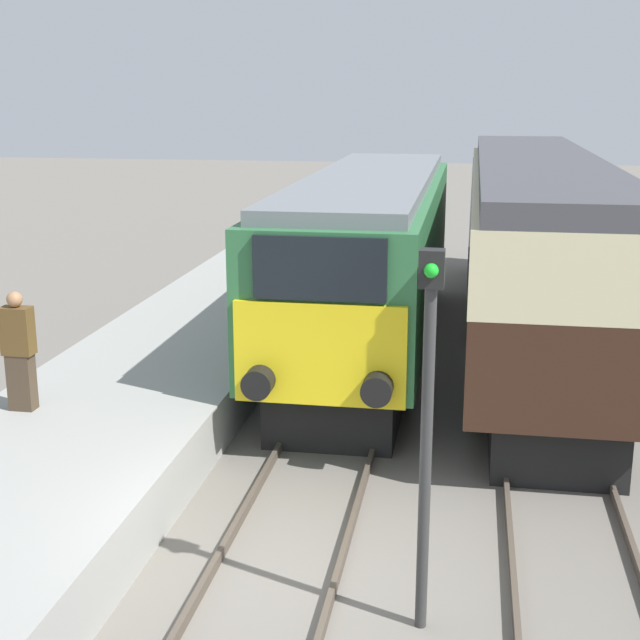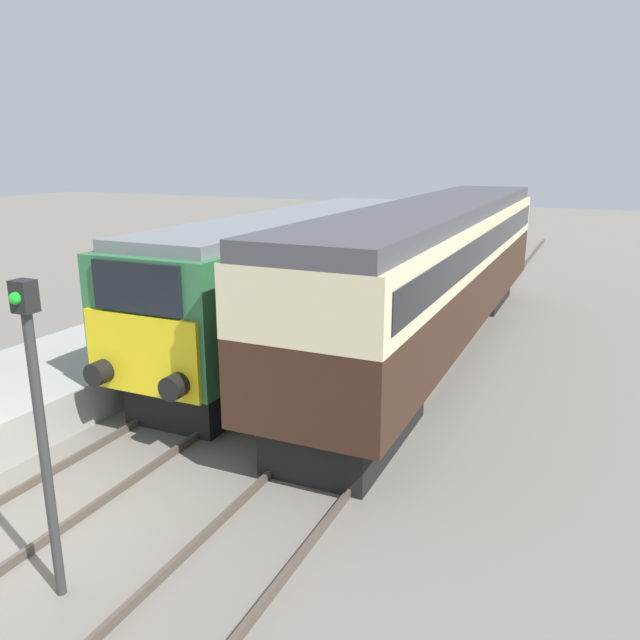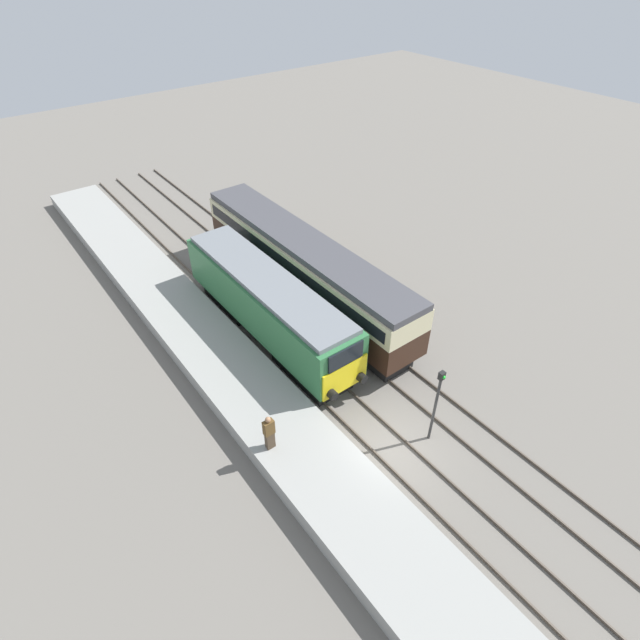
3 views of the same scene
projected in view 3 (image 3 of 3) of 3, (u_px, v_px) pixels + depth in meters
The scene contains 8 objects.
ground_plane at pixel (392, 450), 21.11m from camera, with size 120.00×120.00×0.00m, color slate.
platform_left at pixel (229, 370), 24.24m from camera, with size 3.50×50.00×0.85m.
rails_near_track at pixel (320, 381), 24.17m from camera, with size 1.51×60.00×0.14m.
rails_far_track at pixel (373, 352), 25.78m from camera, with size 1.50×60.00×0.14m.
locomotive at pixel (268, 305), 25.67m from camera, with size 2.70×12.83×3.73m.
passenger_carriage at pixel (304, 264), 28.03m from camera, with size 2.75×16.73×4.03m.
person_on_platform at pixel (269, 433), 19.65m from camera, with size 0.44×0.26×1.77m.
signal_post at pixel (436, 401), 20.13m from camera, with size 0.24×0.28×3.96m.
Camera 3 is at (-10.34, -8.51, 17.49)m, focal length 28.00 mm.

